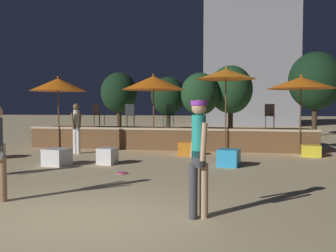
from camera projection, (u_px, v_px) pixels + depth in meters
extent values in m
plane|color=#D1B784|center=(77.00, 220.00, 5.47)|extent=(120.00, 120.00, 0.00)
cube|color=brown|center=(171.00, 138.00, 15.11)|extent=(10.98, 2.32, 0.77)
cube|color=#CCB793|center=(165.00, 129.00, 13.99)|extent=(10.98, 0.12, 0.08)
cylinder|color=brown|center=(59.00, 120.00, 14.72)|extent=(0.05, 0.05, 2.26)
cone|color=orange|center=(58.00, 85.00, 14.65)|extent=(2.18, 2.18, 0.50)
sphere|color=orange|center=(58.00, 77.00, 14.63)|extent=(0.08, 0.08, 0.08)
cylinder|color=brown|center=(154.00, 120.00, 14.19)|extent=(0.05, 0.05, 2.28)
cone|color=orange|center=(154.00, 83.00, 14.12)|extent=(2.41, 2.41, 0.53)
sphere|color=orange|center=(153.00, 75.00, 14.10)|extent=(0.08, 0.08, 0.08)
cylinder|color=brown|center=(300.00, 121.00, 12.98)|extent=(0.05, 0.05, 2.27)
cone|color=orange|center=(301.00, 83.00, 12.91)|extent=(2.30, 2.30, 0.40)
sphere|color=orange|center=(301.00, 76.00, 12.89)|extent=(0.08, 0.08, 0.08)
cylinder|color=brown|center=(226.00, 116.00, 13.38)|extent=(0.05, 0.05, 2.63)
cone|color=orange|center=(226.00, 74.00, 13.30)|extent=(2.12, 2.12, 0.36)
sphere|color=orange|center=(226.00, 68.00, 13.29)|extent=(0.08, 0.08, 0.08)
cube|color=white|center=(107.00, 156.00, 10.73)|extent=(0.54, 0.54, 0.47)
cube|color=white|center=(57.00, 157.00, 10.51)|extent=(0.72, 0.72, 0.47)
cube|color=yellow|center=(311.00, 151.00, 12.38)|extent=(0.64, 0.64, 0.38)
cube|color=#2D9EDB|center=(229.00, 158.00, 10.34)|extent=(0.66, 0.66, 0.48)
cube|color=orange|center=(186.00, 149.00, 12.63)|extent=(0.56, 0.56, 0.45)
cylinder|color=#997051|center=(3.00, 179.00, 6.52)|extent=(0.13, 0.13, 0.78)
cylinder|color=#3F3F47|center=(193.00, 192.00, 5.51)|extent=(0.13, 0.13, 0.81)
cylinder|color=tan|center=(204.00, 191.00, 5.56)|extent=(0.13, 0.13, 0.81)
cylinder|color=#3F3F47|center=(199.00, 159.00, 5.51)|extent=(0.21, 0.21, 0.24)
cylinder|color=teal|center=(199.00, 136.00, 5.49)|extent=(0.21, 0.21, 0.62)
cylinder|color=tan|center=(204.00, 142.00, 5.33)|extent=(0.14, 0.17, 0.56)
cylinder|color=tan|center=(194.00, 140.00, 5.66)|extent=(0.18, 0.22, 0.56)
sphere|color=tan|center=(199.00, 107.00, 5.47)|extent=(0.22, 0.22, 0.22)
cylinder|color=purple|center=(199.00, 103.00, 5.47)|extent=(0.24, 0.24, 0.07)
cylinder|color=white|center=(78.00, 142.00, 13.09)|extent=(0.13, 0.13, 0.81)
cylinder|color=white|center=(75.00, 142.00, 13.18)|extent=(0.13, 0.13, 0.81)
cylinder|color=white|center=(77.00, 128.00, 13.11)|extent=(0.21, 0.21, 0.24)
cylinder|color=beige|center=(76.00, 119.00, 13.09)|extent=(0.21, 0.21, 0.62)
cylinder|color=brown|center=(80.00, 121.00, 13.24)|extent=(0.12, 0.16, 0.56)
cylinder|color=brown|center=(73.00, 121.00, 12.95)|extent=(0.13, 0.18, 0.56)
sphere|color=brown|center=(76.00, 107.00, 13.07)|extent=(0.22, 0.22, 0.22)
cylinder|color=#2D3338|center=(135.00, 121.00, 15.10)|extent=(0.02, 0.02, 0.45)
cylinder|color=#2D3338|center=(127.00, 121.00, 15.12)|extent=(0.02, 0.02, 0.45)
cylinder|color=#2D3338|center=(134.00, 121.00, 14.80)|extent=(0.02, 0.02, 0.45)
cylinder|color=#2D3338|center=(126.00, 121.00, 14.82)|extent=(0.02, 0.02, 0.45)
cylinder|color=#2D3338|center=(130.00, 115.00, 14.95)|extent=(0.40, 0.40, 0.02)
cube|color=#2D3338|center=(130.00, 110.00, 14.76)|extent=(0.36, 0.08, 0.45)
cylinder|color=#47474C|center=(266.00, 122.00, 13.81)|extent=(0.02, 0.02, 0.45)
cylinder|color=#47474C|center=(274.00, 122.00, 13.75)|extent=(0.02, 0.02, 0.45)
cylinder|color=#47474C|center=(265.00, 122.00, 14.10)|extent=(0.02, 0.02, 0.45)
cylinder|color=#47474C|center=(274.00, 122.00, 14.04)|extent=(0.02, 0.02, 0.45)
cylinder|color=#47474C|center=(270.00, 116.00, 13.91)|extent=(0.40, 0.40, 0.02)
cube|color=#47474C|center=(270.00, 110.00, 14.07)|extent=(0.36, 0.03, 0.45)
cylinder|color=#1E4C47|center=(163.00, 121.00, 15.16)|extent=(0.02, 0.02, 0.45)
cylinder|color=#1E4C47|center=(170.00, 121.00, 15.01)|extent=(0.02, 0.02, 0.45)
cylinder|color=#1E4C47|center=(167.00, 121.00, 15.42)|extent=(0.02, 0.02, 0.45)
cylinder|color=#1E4C47|center=(173.00, 121.00, 15.27)|extent=(0.02, 0.02, 0.45)
cylinder|color=#1E4C47|center=(168.00, 115.00, 15.20)|extent=(0.40, 0.40, 0.02)
cube|color=#1E4C47|center=(170.00, 110.00, 15.34)|extent=(0.35, 0.14, 0.45)
cylinder|color=#47474C|center=(105.00, 120.00, 15.76)|extent=(0.02, 0.02, 0.45)
cylinder|color=#47474C|center=(100.00, 120.00, 15.94)|extent=(0.02, 0.02, 0.45)
cylinder|color=#47474C|center=(99.00, 120.00, 15.52)|extent=(0.02, 0.02, 0.45)
cylinder|color=#47474C|center=(94.00, 120.00, 15.70)|extent=(0.02, 0.02, 0.45)
cylinder|color=#47474C|center=(99.00, 115.00, 15.72)|extent=(0.40, 0.40, 0.02)
cube|color=#47474C|center=(96.00, 110.00, 15.57)|extent=(0.34, 0.19, 0.45)
cylinder|color=#E54C99|center=(122.00, 173.00, 9.22)|extent=(0.24, 0.24, 0.03)
cylinder|color=#3D2B1C|center=(230.00, 122.00, 21.07)|extent=(0.28, 0.28, 1.50)
ellipsoid|color=#1E4223|center=(231.00, 89.00, 20.97)|extent=(2.44, 2.44, 2.69)
cylinder|color=#3D2B1C|center=(168.00, 123.00, 21.62)|extent=(0.28, 0.28, 1.37)
ellipsoid|color=black|center=(168.00, 96.00, 21.53)|extent=(1.99, 1.99, 2.19)
cylinder|color=#3D2B1C|center=(314.00, 120.00, 21.00)|extent=(0.28, 0.28, 1.76)
ellipsoid|color=black|center=(315.00, 81.00, 20.88)|extent=(2.93, 2.93, 3.23)
cylinder|color=#3D2B1C|center=(200.00, 124.00, 20.42)|extent=(0.28, 0.28, 1.39)
ellipsoid|color=#1E4223|center=(200.00, 94.00, 20.33)|extent=(2.10, 2.10, 2.31)
cylinder|color=#3D2B1C|center=(119.00, 121.00, 22.80)|extent=(0.28, 0.28, 1.50)
ellipsoid|color=black|center=(119.00, 93.00, 22.70)|extent=(2.21, 2.21, 2.43)
cube|color=gray|center=(251.00, 61.00, 32.52)|extent=(7.96, 3.43, 11.10)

